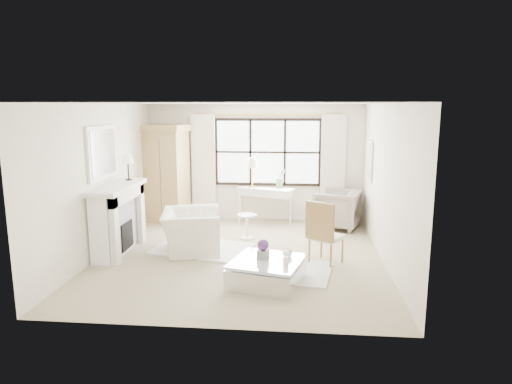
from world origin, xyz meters
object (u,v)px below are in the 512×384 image
armoire (164,173)px  coffee_table (267,273)px  club_armchair (191,231)px  console_table (265,205)px

armoire → coffee_table: armoire is taller
armoire → club_armchair: bearing=-48.4°
coffee_table → armoire: bearing=140.3°
armoire → coffee_table: 4.59m
armoire → console_table: size_ratio=1.63×
console_table → club_armchair: bearing=-97.1°
console_table → club_armchair: 2.63m
armoire → console_table: (2.32, 0.17, -0.74)m
club_armchair → coffee_table: size_ratio=0.97×
club_armchair → console_table: bearing=-38.4°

